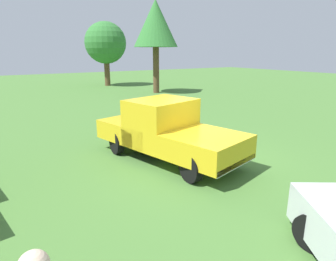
{
  "coord_description": "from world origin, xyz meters",
  "views": [
    {
      "loc": [
        -6.37,
        5.04,
        3.17
      ],
      "look_at": [
        0.66,
        0.63,
        0.9
      ],
      "focal_mm": 30.77,
      "sensor_mm": 36.0,
      "label": 1
    }
  ],
  "objects": [
    {
      "name": "tree_far_center",
      "position": [
        20.58,
        -4.94,
        3.96
      ],
      "size": [
        3.85,
        3.85,
        5.92
      ],
      "color": "brown",
      "rests_on": "ground_plane"
    },
    {
      "name": "ground_plane",
      "position": [
        0.0,
        0.0,
        0.0
      ],
      "size": [
        80.0,
        80.0,
        0.0
      ],
      "primitive_type": "plane",
      "color": "#477533"
    },
    {
      "name": "tree_back_right",
      "position": [
        13.71,
        -6.44,
        5.19
      ],
      "size": [
        3.38,
        3.38,
        6.98
      ],
      "color": "brown",
      "rests_on": "ground_plane"
    },
    {
      "name": "pickup_truck",
      "position": [
        0.78,
        0.66,
        0.93
      ],
      "size": [
        5.09,
        3.01,
        1.81
      ],
      "rotation": [
        0.0,
        0.0,
        3.39
      ],
      "color": "black",
      "rests_on": "ground_plane"
    }
  ]
}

